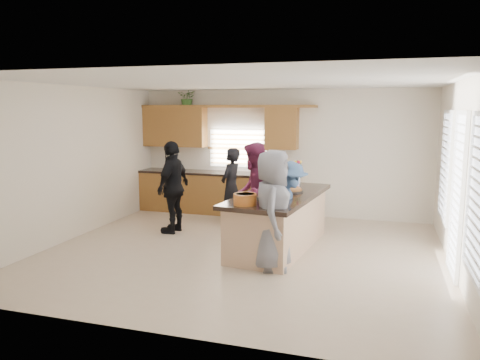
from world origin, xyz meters
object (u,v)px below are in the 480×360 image
(woman_left_front, at_px, (173,187))
(woman_right_front, at_px, (273,210))
(island, at_px, (279,222))
(woman_left_mid, at_px, (254,192))
(salad_bowl, at_px, (245,199))
(woman_right_back, at_px, (290,209))
(woman_left_back, at_px, (231,187))

(woman_left_front, bearing_deg, woman_right_front, 61.85)
(island, bearing_deg, woman_left_mid, 158.62)
(island, height_order, woman_left_mid, woman_left_mid)
(salad_bowl, relative_size, woman_left_front, 0.20)
(salad_bowl, relative_size, woman_right_front, 0.19)
(island, xyz_separation_m, woman_left_mid, (-0.53, 0.28, 0.44))
(island, distance_m, woman_right_front, 1.16)
(salad_bowl, height_order, woman_left_front, woman_left_front)
(woman_left_front, distance_m, woman_right_back, 2.54)
(island, bearing_deg, woman_left_front, 175.36)
(island, height_order, woman_left_back, woman_left_back)
(salad_bowl, bearing_deg, woman_left_back, 112.92)
(salad_bowl, xyz_separation_m, woman_right_back, (0.54, 0.72, -0.27))
(woman_left_back, bearing_deg, woman_right_back, 53.16)
(salad_bowl, height_order, woman_left_back, woman_left_back)
(woman_left_front, bearing_deg, woman_left_mid, 89.49)
(woman_left_mid, bearing_deg, woman_right_back, 42.39)
(salad_bowl, bearing_deg, woman_right_front, -1.45)
(island, relative_size, woman_left_mid, 1.57)
(salad_bowl, height_order, woman_right_back, woman_right_back)
(island, relative_size, woman_right_back, 1.82)
(woman_left_mid, bearing_deg, island, 52.72)
(island, bearing_deg, woman_right_front, -76.16)
(island, distance_m, woman_left_back, 1.88)
(woman_left_mid, bearing_deg, woman_left_front, -104.56)
(island, distance_m, woman_left_mid, 0.75)
(woman_right_front, bearing_deg, woman_left_front, 47.89)
(salad_bowl, xyz_separation_m, woman_left_front, (-1.88, 1.48, -0.16))
(island, xyz_separation_m, salad_bowl, (-0.29, -1.05, 0.59))
(woman_left_back, xyz_separation_m, woman_left_front, (-0.88, -0.89, 0.09))
(island, relative_size, salad_bowl, 8.10)
(island, xyz_separation_m, woman_left_front, (-2.17, 0.43, 0.44))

